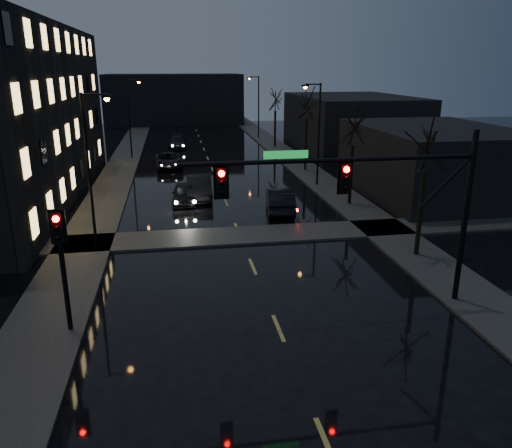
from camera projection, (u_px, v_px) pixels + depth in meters
name	position (u px, v px, depth m)	size (l,w,h in m)	color
sidewalk_left	(115.00, 179.00, 42.42)	(3.00, 140.00, 0.12)	#2D2D2B
sidewalk_right	(309.00, 172.00, 45.07)	(3.00, 140.00, 0.12)	#2D2D2B
sidewalk_cross	(240.00, 235.00, 28.23)	(40.00, 3.00, 0.12)	#2D2D2B
commercial_right_near	(433.00, 161.00, 36.96)	(10.00, 14.00, 5.00)	black
commercial_right_far	(351.00, 122.00, 57.73)	(12.00, 18.00, 6.00)	black
far_block	(174.00, 99.00, 82.52)	(22.00, 10.00, 8.00)	black
signal_mast	(376.00, 189.00, 18.44)	(11.11, 0.41, 7.00)	black
signal_pole_left	(61.00, 254.00, 17.22)	(0.35, 0.41, 4.53)	black
tree_near	(429.00, 133.00, 23.44)	(3.52, 3.52, 8.08)	black
tree_mid_a	(354.00, 120.00, 32.96)	(3.30, 3.30, 7.58)	black
tree_mid_b	(307.00, 97.00, 44.01)	(3.74, 3.74, 8.59)	black
tree_far	(275.00, 95.00, 57.34)	(3.43, 3.43, 7.88)	black
streetlight_l_near	(92.00, 158.00, 25.15)	(1.53, 0.28, 8.00)	black
streetlight_l_far	(131.00, 112.00, 50.54)	(1.53, 0.28, 8.00)	black
streetlight_r_mid	(316.00, 126.00, 38.80)	(1.53, 0.28, 8.00)	black
streetlight_r_far	(257.00, 102.00, 65.13)	(1.53, 0.28, 8.00)	black
oncoming_car_a	(184.00, 194.00, 34.90)	(1.65, 4.10, 1.40)	black
oncoming_car_b	(199.00, 188.00, 36.05)	(1.75, 5.01, 1.65)	black
oncoming_car_c	(169.00, 160.00, 47.00)	(2.41, 5.23, 1.45)	black
oncoming_car_d	(178.00, 142.00, 58.17)	(2.05, 5.05, 1.47)	black
lead_car	(280.00, 200.00, 32.80)	(1.71, 4.89, 1.61)	black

